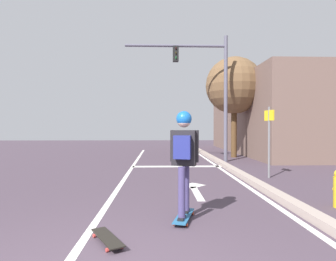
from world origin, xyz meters
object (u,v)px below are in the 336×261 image
Objects in this scene: skater at (184,149)px; spare_skateboard at (107,238)px; traffic_signal_mast at (204,77)px; skateboard at (184,216)px; street_sign_post at (269,131)px; roadside_tree at (234,86)px.

skater reaches higher than spare_skateboard.
traffic_signal_mast reaches higher than skater.
spare_skateboard is (-1.06, -0.87, 0.00)m from skateboard.
traffic_signal_mast is 2.61× the size of street_sign_post.
traffic_signal_mast is (2.59, 8.57, 3.54)m from spare_skateboard.
roadside_tree is at bearing 70.80° from skater.
skateboard is 8.61m from traffic_signal_mast.
roadside_tree is at bearing 70.80° from skateboard.
roadside_tree is (3.29, 9.44, 3.44)m from skateboard.
roadside_tree reaches higher than skateboard.
traffic_signal_mast is at bearing 78.70° from skateboard.
spare_skateboard is 0.37× the size of street_sign_post.
skater is 2.16× the size of spare_skateboard.
street_sign_post reaches higher than spare_skateboard.
skater is 8.25m from traffic_signal_mast.
roadside_tree is (1.75, 1.75, -0.10)m from traffic_signal_mast.
traffic_signal_mast is (1.54, 7.70, 3.54)m from skateboard.
skater is at bearing -109.20° from roadside_tree.
spare_skateboard reaches higher than skateboard.
spare_skateboard is 9.63m from traffic_signal_mast.
traffic_signal_mast reaches higher than roadside_tree.
roadside_tree is at bearing 85.16° from street_sign_post.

